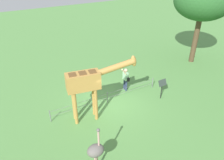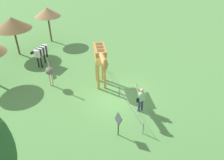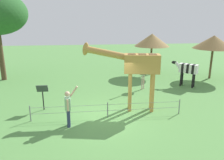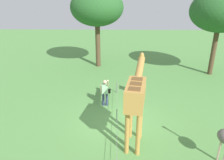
% 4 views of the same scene
% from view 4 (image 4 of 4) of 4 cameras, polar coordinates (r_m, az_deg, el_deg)
% --- Properties ---
extents(ground_plane, '(60.00, 60.00, 0.00)m').
position_cam_4_polar(ground_plane, '(11.16, 1.74, -11.02)').
color(ground_plane, '#568E47').
extents(giraffe, '(3.80, 1.16, 3.42)m').
position_cam_4_polar(giraffe, '(8.83, 6.39, -3.73)').
color(giraffe, '#BC8942').
rests_on(giraffe, ground_plane).
extents(visitor, '(0.57, 0.58, 1.75)m').
position_cam_4_polar(visitor, '(12.26, -1.82, -2.99)').
color(visitor, navy).
rests_on(visitor, ground_plane).
extents(tree_east, '(4.39, 4.39, 6.41)m').
position_cam_4_polar(tree_east, '(18.24, 26.72, 15.87)').
color(tree_east, brown).
rests_on(tree_east, ground_plane).
extents(tree_northeast, '(4.35, 4.35, 6.53)m').
position_cam_4_polar(tree_northeast, '(18.58, -3.98, 18.47)').
color(tree_northeast, brown).
rests_on(tree_northeast, ground_plane).
extents(info_sign, '(0.56, 0.21, 1.32)m').
position_cam_4_polar(info_sign, '(13.58, 6.68, -0.37)').
color(info_sign, black).
rests_on(info_sign, ground_plane).
extents(wire_fence, '(7.05, 0.05, 0.75)m').
position_cam_4_polar(wire_fence, '(10.94, 1.29, -9.24)').
color(wire_fence, slate).
rests_on(wire_fence, ground_plane).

